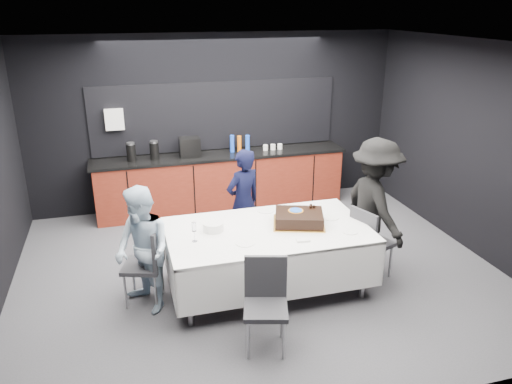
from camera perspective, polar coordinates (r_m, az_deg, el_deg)
The scene contains 18 objects.
ground at distance 6.47m, azimuth 0.24°, elevation -9.03°, with size 6.00×6.00×0.00m, color #46464B.
room_shell at distance 5.77m, azimuth 0.27°, elevation 7.17°, with size 6.04×5.04×2.82m.
kitchenette at distance 8.21m, azimuth -4.10°, elevation 1.74°, with size 4.10×0.64×2.05m.
party_table at distance 5.83m, azimuth 1.33°, elevation -5.45°, with size 2.32×1.32×0.78m.
cake_assembly at distance 5.88m, azimuth 4.93°, elevation -3.00°, with size 0.72×0.65×0.18m.
plate_stack at distance 5.73m, azimuth -4.92°, elevation -3.95°, with size 0.24×0.24×0.10m, color white.
loose_plate_near at distance 5.43m, azimuth -1.26°, elevation -5.83°, with size 0.21×0.21×0.01m, color white.
loose_plate_right_a at distance 6.13m, azimuth 8.44°, elevation -2.86°, with size 0.22×0.22×0.01m, color white.
loose_plate_right_b at distance 5.79m, azimuth 10.70°, elevation -4.46°, with size 0.18×0.18×0.01m, color white.
loose_plate_far at distance 6.26m, azimuth 1.12°, elevation -2.11°, with size 0.22×0.22×0.01m, color white.
fork_pile at distance 5.51m, azimuth 5.39°, elevation -5.47°, with size 0.15×0.09×0.02m, color white.
champagne_flute at distance 5.45m, azimuth -7.10°, elevation -4.12°, with size 0.06×0.06×0.22m.
chair_left at distance 5.75m, azimuth -12.13°, elevation -7.52°, with size 0.53×0.53×0.92m.
chair_right at distance 6.25m, azimuth 12.71°, elevation -5.19°, with size 0.54×0.54×0.92m.
chair_near at distance 4.97m, azimuth 1.11°, elevation -11.90°, with size 0.52×0.52×0.92m.
person_center at distance 6.66m, azimuth -1.46°, elevation -1.15°, with size 0.53×0.35×1.46m, color black.
person_left at distance 5.56m, azimuth -12.82°, elevation -6.54°, with size 0.70×0.54×1.43m, color silver.
person_right at distance 6.35m, azimuth 13.40°, elevation -1.60°, with size 1.11×0.64×1.72m, color black.
Camera 1 is at (-1.54, -5.40, 3.23)m, focal length 35.00 mm.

